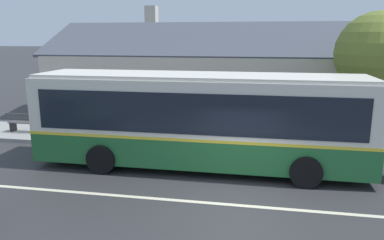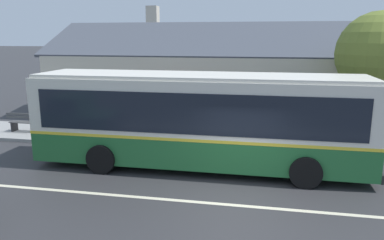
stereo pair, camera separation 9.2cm
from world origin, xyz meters
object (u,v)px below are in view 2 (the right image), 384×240
Objects in this scene: bench_down_street at (99,125)px; street_tree_primary at (379,55)px; transit_bus at (199,118)px; bench_by_building at (25,123)px.

street_tree_primary is (11.95, 1.00, 3.28)m from bench_down_street.
bench_down_street is at bearing 149.54° from transit_bus.
transit_bus is 7.50× the size of bench_down_street.
bench_by_building is 0.99× the size of bench_down_street.
transit_bus is at bearing -148.68° from street_tree_primary.
bench_by_building is 3.61m from bench_down_street.
street_tree_primary is at bearing 31.32° from transit_bus.
bench_by_building is 0.27× the size of street_tree_primary.
transit_bus is 7.61× the size of bench_by_building.
transit_bus is 9.35m from bench_by_building.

